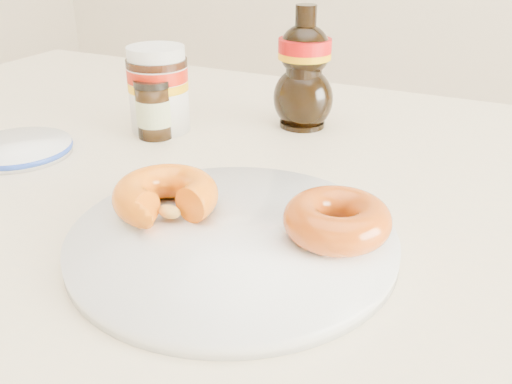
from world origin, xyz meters
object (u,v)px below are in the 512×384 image
at_px(plate, 233,239).
at_px(blue_rim_saucer, 18,149).
at_px(donut_bitten, 166,195).
at_px(dark_jar, 154,109).
at_px(donut_whole, 337,219).
at_px(syrup_bottle, 304,68).
at_px(dining_table, 235,238).
at_px(nutella_jar, 158,86).

relative_size(plate, blue_rim_saucer, 2.23).
distance_m(donut_bitten, dark_jar, 0.26).
distance_m(donut_whole, syrup_bottle, 0.35).
xyz_separation_m(donut_whole, dark_jar, (-0.32, 0.18, 0.01)).
xyz_separation_m(donut_bitten, dark_jar, (-0.16, 0.21, 0.01)).
bearing_deg(plate, donut_bitten, 174.08).
xyz_separation_m(dining_table, syrup_bottle, (0.00, 0.21, 0.17)).
xyz_separation_m(nutella_jar, blue_rim_saucer, (-0.11, -0.16, -0.06)).
height_order(donut_whole, syrup_bottle, syrup_bottle).
bearing_deg(blue_rim_saucer, syrup_bottle, 42.14).
bearing_deg(plate, syrup_bottle, 101.10).
distance_m(donut_whole, nutella_jar, 0.39).
distance_m(nutella_jar, dark_jar, 0.04).
bearing_deg(donut_bitten, nutella_jar, 135.23).
bearing_deg(syrup_bottle, dark_jar, -142.04).
relative_size(donut_whole, syrup_bottle, 0.57).
xyz_separation_m(plate, dark_jar, (-0.23, 0.21, 0.03)).
xyz_separation_m(donut_bitten, nutella_jar, (-0.17, 0.23, 0.03)).
height_order(donut_whole, blue_rim_saucer, donut_whole).
height_order(donut_bitten, nutella_jar, nutella_jar).
height_order(nutella_jar, blue_rim_saucer, nutella_jar).
bearing_deg(donut_whole, nutella_jar, 148.38).
height_order(donut_bitten, blue_rim_saucer, donut_bitten).
distance_m(plate, nutella_jar, 0.35).
distance_m(donut_whole, dark_jar, 0.37).
distance_m(dark_jar, blue_rim_saucer, 0.18).
bearing_deg(dining_table, donut_whole, -32.77).
distance_m(plate, dark_jar, 0.32).
relative_size(plate, donut_bitten, 2.94).
xyz_separation_m(dining_table, donut_bitten, (-0.01, -0.13, 0.12)).
relative_size(dining_table, donut_bitten, 13.54).
relative_size(dining_table, dark_jar, 17.39).
height_order(plate, donut_bitten, donut_bitten).
relative_size(nutella_jar, dark_jar, 1.48).
xyz_separation_m(dining_table, donut_whole, (0.16, -0.10, 0.12)).
bearing_deg(dining_table, dark_jar, 155.27).
relative_size(nutella_jar, blue_rim_saucer, 0.87).
bearing_deg(blue_rim_saucer, nutella_jar, 54.46).
distance_m(dining_table, donut_whole, 0.22).
height_order(plate, dark_jar, dark_jar).
bearing_deg(syrup_bottle, donut_bitten, -91.72).
bearing_deg(plate, blue_rim_saucer, 167.08).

